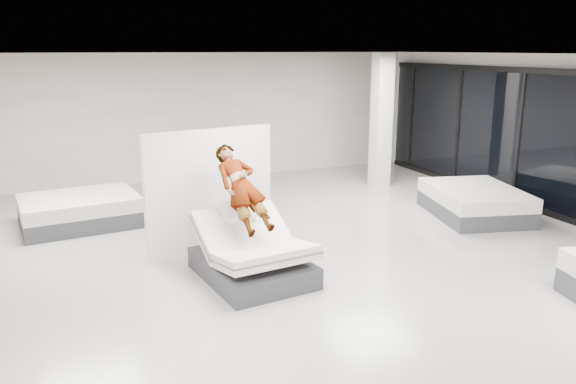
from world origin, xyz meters
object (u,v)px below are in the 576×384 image
Objects in this scene: column at (381,121)px; hero_bed at (252,256)px; divider_panel at (211,191)px; remote at (266,216)px; flat_bed_right_far at (475,202)px; person at (242,200)px; flat_bed_left_far at (80,211)px.

hero_bed is at bearing -137.61° from column.
divider_panel is (-0.26, 1.36, 0.69)m from hero_bed.
remote is at bearing -2.01° from hero_bed.
remote is at bearing -164.69° from flat_bed_right_far.
person is at bearing 97.84° from hero_bed.
flat_bed_right_far is (4.94, 1.35, -0.64)m from remote.
divider_panel is at bearing -48.99° from flat_bed_left_far.
person is 0.66× the size of flat_bed_right_far.
divider_panel is at bearing -149.43° from column.
divider_panel is at bearing 100.67° from hero_bed.
hero_bed reaches higher than remote.
flat_bed_left_far is 7.10m from column.
hero_bed is at bearing -90.00° from person.
person is 0.50× the size of column.
remote is at bearing -83.14° from divider_panel.
column is at bearing 99.12° from flat_bed_right_far.
flat_bed_left_far is 0.71× the size of column.
flat_bed_right_far is at bearing 14.60° from hero_bed.
column reaches higher than hero_bed.
remote is 0.06× the size of flat_bed_right_far.
remote is at bearing -55.93° from flat_bed_left_far.
hero_bed is at bearing -165.40° from flat_bed_right_far.
divider_panel is 5.77m from column.
remote is at bearing -136.17° from column.
hero_bed is 0.61× the size of column.
divider_panel is 5.46m from flat_bed_right_far.
remote is 0.06× the size of flat_bed_left_far.
flat_bed_right_far is (5.42, -0.02, -0.73)m from divider_panel.
divider_panel is at bearing 93.65° from person.
flat_bed_left_far is at bearing 121.66° from hero_bed.
column reaches higher than remote.
person is 1.08m from divider_panel.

